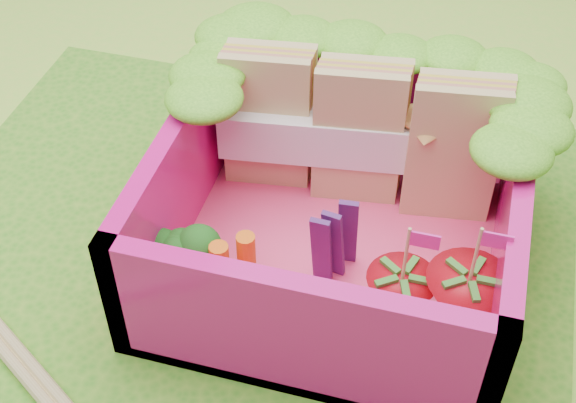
% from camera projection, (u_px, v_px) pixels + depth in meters
% --- Properties ---
extents(ground, '(14.00, 14.00, 0.00)m').
position_uv_depth(ground, '(223.00, 284.00, 3.08)').
color(ground, '#8DDD3E').
rests_on(ground, ground).
extents(placemat, '(2.60, 2.60, 0.03)m').
position_uv_depth(placemat, '(223.00, 282.00, 3.07)').
color(placemat, '#429221').
rests_on(placemat, ground).
extents(bento_floor, '(1.30, 1.30, 0.05)m').
position_uv_depth(bento_floor, '(336.00, 252.00, 3.13)').
color(bento_floor, '#FF417B').
rests_on(bento_floor, placemat).
extents(bento_box, '(1.30, 1.30, 0.55)m').
position_uv_depth(bento_box, '(339.00, 207.00, 2.95)').
color(bento_box, '#DB127F').
rests_on(bento_box, placemat).
extents(lettuce_ruffle, '(1.43, 0.77, 0.11)m').
position_uv_depth(lettuce_ruffle, '(369.00, 64.00, 3.03)').
color(lettuce_ruffle, '#3C971B').
rests_on(lettuce_ruffle, bento_box).
extents(sandwich_stack, '(1.12, 0.32, 0.62)m').
position_uv_depth(sandwich_stack, '(361.00, 133.00, 3.14)').
color(sandwich_stack, tan).
rests_on(sandwich_stack, bento_floor).
extents(broccoli, '(0.31, 0.31, 0.25)m').
position_uv_depth(broccoli, '(180.00, 252.00, 2.86)').
color(broccoli, '#638E44').
rests_on(broccoli, bento_floor).
extents(carrot_sticks, '(0.14, 0.15, 0.27)m').
position_uv_depth(carrot_sticks, '(234.00, 267.00, 2.86)').
color(carrot_sticks, '#EF5214').
rests_on(carrot_sticks, bento_floor).
extents(purple_wedges, '(0.14, 0.14, 0.38)m').
position_uv_depth(purple_wedges, '(334.00, 242.00, 2.87)').
color(purple_wedges, '#471855').
rests_on(purple_wedges, bento_floor).
extents(strawberry_left, '(0.24, 0.24, 0.48)m').
position_uv_depth(strawberry_left, '(399.00, 300.00, 2.76)').
color(strawberry_left, red).
rests_on(strawberry_left, bento_floor).
extents(strawberry_right, '(0.29, 0.29, 0.53)m').
position_uv_depth(strawberry_right, '(463.00, 306.00, 2.72)').
color(strawberry_right, red).
rests_on(strawberry_right, bento_floor).
extents(snap_peas, '(0.32, 0.34, 0.05)m').
position_uv_depth(snap_peas, '(462.00, 301.00, 2.89)').
color(snap_peas, green).
rests_on(snap_peas, bento_floor).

